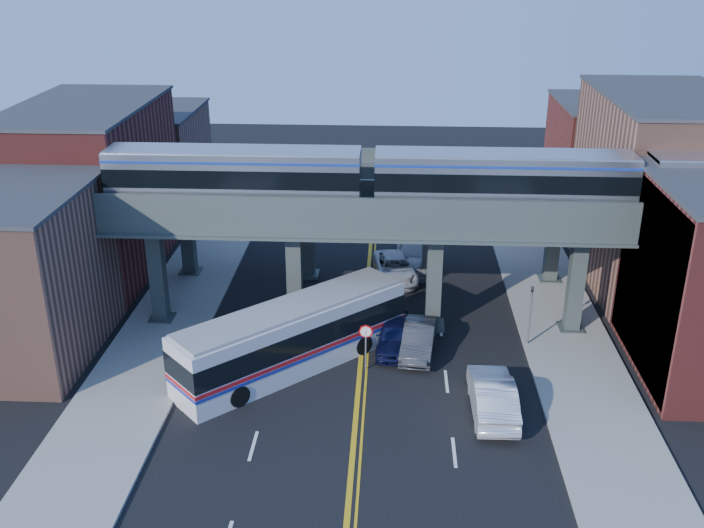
# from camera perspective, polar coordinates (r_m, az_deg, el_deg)

# --- Properties ---
(ground) EXTENTS (120.00, 120.00, 0.00)m
(ground) POSITION_cam_1_polar(r_m,az_deg,el_deg) (39.26, 0.39, -9.87)
(ground) COLOR black
(ground) RESTS_ON ground
(sidewalk_west) EXTENTS (5.00, 70.00, 0.16)m
(sidewalk_west) POSITION_cam_1_polar(r_m,az_deg,el_deg) (49.64, -12.45, -2.92)
(sidewalk_west) COLOR gray
(sidewalk_west) RESTS_ON ground
(sidewalk_east) EXTENTS (5.00, 70.00, 0.16)m
(sidewalk_east) POSITION_cam_1_polar(r_m,az_deg,el_deg) (48.94, 14.56, -3.52)
(sidewalk_east) COLOR gray
(sidewalk_east) RESTS_ON ground
(building_west_a) EXTENTS (8.00, 10.00, 9.00)m
(building_west_a) POSITION_cam_1_polar(r_m,az_deg,el_deg) (45.25, -23.44, -0.81)
(building_west_a) COLOR brown
(building_west_a) RESTS_ON ground
(building_west_b) EXTENTS (8.00, 14.00, 11.00)m
(building_west_b) POSITION_cam_1_polar(r_m,az_deg,el_deg) (55.19, -18.41, 5.14)
(building_west_b) COLOR maroon
(building_west_b) RESTS_ON ground
(building_west_c) EXTENTS (8.00, 10.00, 8.00)m
(building_west_c) POSITION_cam_1_polar(r_m,az_deg,el_deg) (67.36, -14.44, 7.35)
(building_west_c) COLOR brown
(building_west_c) RESTS_ON ground
(building_east_b) EXTENTS (8.00, 14.00, 12.00)m
(building_east_b) POSITION_cam_1_polar(r_m,az_deg,el_deg) (54.03, 21.34, 4.92)
(building_east_b) COLOR brown
(building_east_b) RESTS_ON ground
(building_east_c) EXTENTS (8.00, 10.00, 9.00)m
(building_east_c) POSITION_cam_1_polar(r_m,az_deg,el_deg) (66.41, 17.93, 7.19)
(building_east_c) COLOR maroon
(building_east_c) RESTS_ON ground
(mural_panel) EXTENTS (0.10, 9.50, 9.50)m
(mural_panel) POSITION_cam_1_polar(r_m,az_deg,el_deg) (42.54, 20.66, -1.48)
(mural_panel) COLOR teal
(mural_panel) RESTS_ON ground
(elevated_viaduct_near) EXTENTS (52.00, 3.60, 7.40)m
(elevated_viaduct_near) POSITION_cam_1_polar(r_m,az_deg,el_deg) (43.58, 0.91, 3.08)
(elevated_viaduct_near) COLOR #3D4744
(elevated_viaduct_near) RESTS_ON ground
(elevated_viaduct_far) EXTENTS (52.00, 3.60, 7.40)m
(elevated_viaduct_far) POSITION_cam_1_polar(r_m,az_deg,el_deg) (50.22, 1.22, 5.79)
(elevated_viaduct_far) COLOR #3D4744
(elevated_viaduct_far) RESTS_ON ground
(transit_train) EXTENTS (43.10, 2.70, 3.14)m
(transit_train) POSITION_cam_1_polar(r_m,az_deg,el_deg) (43.15, 10.96, 6.13)
(transit_train) COLOR black
(transit_train) RESTS_ON elevated_viaduct_near
(stop_sign) EXTENTS (0.76, 0.09, 2.63)m
(stop_sign) POSITION_cam_1_polar(r_m,az_deg,el_deg) (40.93, 1.01, -5.53)
(stop_sign) COLOR slate
(stop_sign) RESTS_ON ground
(traffic_signal) EXTENTS (0.15, 0.18, 4.10)m
(traffic_signal) POSITION_cam_1_polar(r_m,az_deg,el_deg) (44.01, 12.84, -3.21)
(traffic_signal) COLOR slate
(traffic_signal) RESTS_ON ground
(transit_bus) EXTENTS (11.73, 11.24, 3.43)m
(transit_bus) POSITION_cam_1_polar(r_m,az_deg,el_deg) (41.29, -4.34, -5.33)
(transit_bus) COLOR silver
(transit_bus) RESTS_ON ground
(car_lane_a) EXTENTS (2.12, 4.90, 1.65)m
(car_lane_a) POSITION_cam_1_polar(r_m,az_deg,el_deg) (43.43, 3.11, -5.18)
(car_lane_a) COLOR black
(car_lane_a) RESTS_ON ground
(car_lane_b) EXTENTS (2.23, 4.98, 1.59)m
(car_lane_b) POSITION_cam_1_polar(r_m,az_deg,el_deg) (43.13, 4.87, -5.50)
(car_lane_b) COLOR #323234
(car_lane_b) RESTS_ON ground
(car_lane_c) EXTENTS (3.28, 5.82, 1.54)m
(car_lane_c) POSITION_cam_1_polar(r_m,az_deg,el_deg) (52.02, 3.14, -0.31)
(car_lane_c) COLOR silver
(car_lane_c) RESTS_ON ground
(car_lane_d) EXTENTS (2.56, 5.98, 1.72)m
(car_lane_d) POSITION_cam_1_polar(r_m,az_deg,el_deg) (54.22, 4.48, 0.75)
(car_lane_d) COLOR #AFAFB4
(car_lane_d) RESTS_ON ground
(car_parked_curb) EXTENTS (2.04, 5.66, 1.86)m
(car_parked_curb) POSITION_cam_1_polar(r_m,az_deg,el_deg) (38.48, 10.19, -9.38)
(car_parked_curb) COLOR silver
(car_parked_curb) RESTS_ON ground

